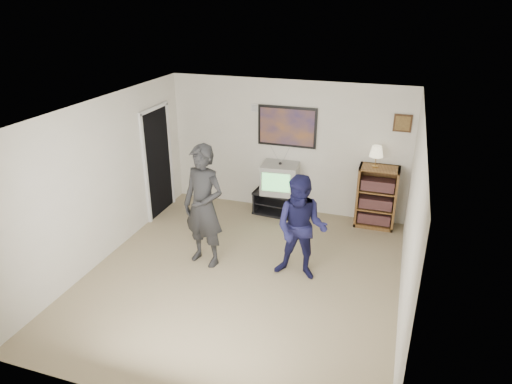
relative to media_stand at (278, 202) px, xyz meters
The scene contains 13 objects.
room_shell 2.15m from the media_stand, 87.77° to the right, with size 4.51×5.00×2.51m.
media_stand is the anchor object (origin of this frame).
crt_television 0.50m from the media_stand, ahead, with size 0.66×0.56×0.56m, color #9D9E99, non-canonical shape.
bookshelf 1.83m from the media_stand, ahead, with size 0.69×0.39×1.13m, color #57311A, non-canonical shape.
table_lamp 2.04m from the media_stand, ahead, with size 0.24×0.24×0.38m, color #FFF1C1, non-canonical shape.
person_tall 2.23m from the media_stand, 106.67° to the right, with size 0.70×0.46×1.91m, color black.
person_short 2.22m from the media_stand, 65.86° to the right, with size 0.77×0.60×1.59m, color #16163E.
controller_left 2.13m from the media_stand, 109.59° to the right, with size 0.03×0.11×0.03m, color white.
controller_right 2.08m from the media_stand, 62.11° to the right, with size 0.03×0.11×0.03m, color white.
poster 1.45m from the media_stand, 73.32° to the left, with size 1.10×0.03×0.75m, color black.
air_vent 1.81m from the media_stand, 152.32° to the left, with size 0.28×0.02×0.14m, color white.
small_picture 2.67m from the media_stand, ahead, with size 0.30×0.03×0.30m, color #371C11.
doorway 2.38m from the media_stand, 163.75° to the right, with size 0.03×0.85×2.00m, color black.
Camera 1 is at (1.99, -5.41, 3.86)m, focal length 32.00 mm.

